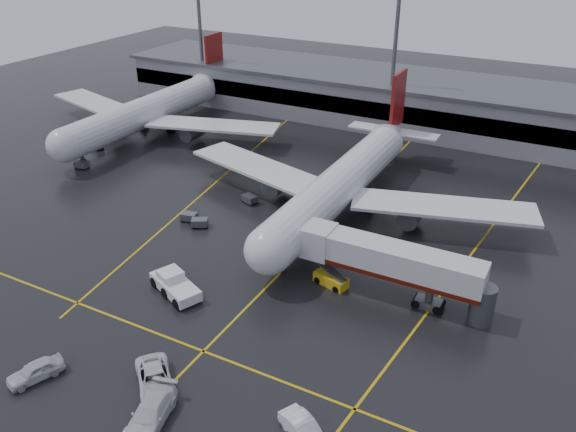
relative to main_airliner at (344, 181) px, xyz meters
The scene contains 22 objects.
ground 10.57m from the main_airliner, 90.00° to the right, with size 220.00×220.00×0.00m, color black.
apron_line_centre 10.57m from the main_airliner, 90.00° to the right, with size 0.25×90.00×0.02m, color gold.
apron_line_stop 31.98m from the main_airliner, 90.00° to the right, with size 60.00×0.25×0.02m, color gold.
apron_line_left 20.44m from the main_airliner, behind, with size 0.25×70.00×0.02m, color gold.
apron_line_right 18.49m from the main_airliner, ahead, with size 0.25×70.00×0.02m, color gold.
terminal 38.23m from the main_airliner, 90.00° to the left, with size 122.00×19.00×8.60m.
light_mast_left 56.34m from the main_airliner, 144.33° to the left, with size 3.00×1.20×25.45m.
light_mast_mid 34.26m from the main_airliner, 98.80° to the left, with size 3.00×1.20×25.45m.
main_airliner is the anchor object (origin of this frame).
second_airliner 43.68m from the main_airliner, 164.05° to the left, with size 48.80×45.60×14.10m.
jet_bridge 19.68m from the main_airliner, 52.90° to the right, with size 19.90×3.40×6.05m.
pushback_tractor 26.95m from the main_airliner, 107.24° to the right, with size 7.01×5.00×2.33m.
belt_loader 17.99m from the main_airliner, 70.84° to the right, with size 4.03×2.55×2.37m.
service_van_a 37.35m from the main_airliner, 91.42° to the right, with size 2.76×5.98×1.66m, color silver.
service_van_b 40.41m from the main_airliner, 88.30° to the right, with size 2.50×6.14×1.78m, color silver.
service_van_c 38.38m from the main_airliner, 71.05° to the right, with size 1.72×4.93×1.63m, color white.
service_van_d 42.56m from the main_airliner, 104.33° to the right, with size 1.88×4.68×1.59m, color silver.
baggage_cart_a 19.25m from the main_airliner, 137.64° to the right, with size 2.38×2.11×1.12m.
baggage_cart_b 20.44m from the main_airliner, 143.13° to the right, with size 2.22×1.67×1.12m.
baggage_cart_c 13.15m from the main_airliner, 161.44° to the right, with size 2.31×1.88×1.12m.
baggage_cart_d 45.11m from the main_airliner, behind, with size 2.28×1.80×1.12m.
baggage_cart_e 41.67m from the main_airliner, behind, with size 2.16×1.57×1.12m.
Camera 1 is at (25.76, -54.23, 35.07)m, focal length 36.21 mm.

